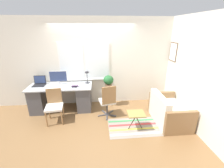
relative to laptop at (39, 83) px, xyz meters
The scene contains 17 objects.
ground_plane 1.88m from the laptop, 16.75° to the right, with size 14.00×14.00×0.00m, color brown.
wall_back_with_window 1.71m from the laptop, 10.69° to the left, with size 9.00×0.12×2.70m.
wall_right_with_picture 4.12m from the laptop, ahead, with size 0.08×9.00×2.70m.
desk 0.76m from the laptop, 11.91° to the right, with size 1.83×0.71×0.78m.
laptop is the anchor object (origin of this frame).
monitor 0.58m from the laptop, ahead, with size 0.51×0.20×0.41m.
keyboard 0.64m from the laptop, 28.95° to the right, with size 0.42×0.12×0.02m.
mouse 0.89m from the laptop, 20.88° to the right, with size 0.04×0.07×0.03m.
desk_lamp 1.42m from the laptop, ahead, with size 0.15×0.15×0.38m.
book_stack 1.09m from the laptop, 13.08° to the right, with size 0.18×0.15×0.10m.
desk_chair_wooden 0.98m from the laptop, 51.51° to the right, with size 0.47×0.48×0.87m.
office_chair_swivel 2.11m from the laptop, 18.40° to the right, with size 0.53×0.52×0.96m.
couch_loveseat 3.76m from the laptop, 16.32° to the right, with size 0.75×1.19×0.76m.
plant_stand 2.07m from the laptop, ahead, with size 0.26×0.26×0.61m.
potted_plant 2.05m from the laptop, ahead, with size 0.31×0.31×0.43m.
floor_rug_striped 3.08m from the laptop, 24.15° to the right, with size 1.49×0.82×0.01m.
folding_stool 2.95m from the laptop, 26.19° to the right, with size 0.42×0.35×0.46m.
Camera 1 is at (0.13, -3.85, 2.37)m, focal length 24.00 mm.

